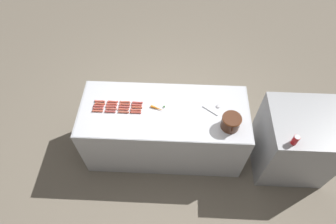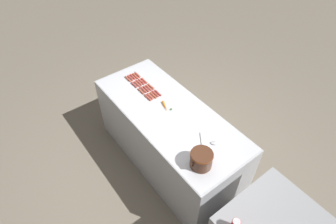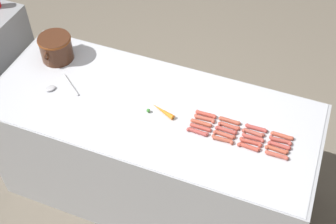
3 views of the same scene
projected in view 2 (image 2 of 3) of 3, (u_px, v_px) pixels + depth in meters
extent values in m
plane|color=#756B5B|center=(168.00, 159.00, 3.85)|extent=(20.00, 20.00, 0.00)
cube|color=#ADAFB5|center=(168.00, 137.00, 3.53)|extent=(0.85, 2.07, 0.91)
cube|color=silver|center=(168.00, 112.00, 3.21)|extent=(0.84, 2.02, 0.00)
cylinder|color=#B75041|center=(137.00, 75.00, 3.68)|extent=(0.03, 0.11, 0.02)
sphere|color=#B75041|center=(135.00, 73.00, 3.72)|extent=(0.02, 0.02, 0.02)
sphere|color=#B75041|center=(140.00, 77.00, 3.65)|extent=(0.02, 0.02, 0.02)
cylinder|color=#B84839|center=(144.00, 81.00, 3.59)|extent=(0.03, 0.11, 0.02)
sphere|color=#B84839|center=(142.00, 79.00, 3.62)|extent=(0.02, 0.02, 0.02)
sphere|color=#B84839|center=(147.00, 83.00, 3.56)|extent=(0.02, 0.02, 0.02)
cylinder|color=#AD4E3A|center=(151.00, 86.00, 3.51)|extent=(0.03, 0.11, 0.02)
sphere|color=#AD4E3A|center=(149.00, 84.00, 3.54)|extent=(0.02, 0.02, 0.02)
sphere|color=#AD4E3A|center=(153.00, 89.00, 3.48)|extent=(0.02, 0.02, 0.02)
cylinder|color=#AD453F|center=(158.00, 93.00, 3.42)|extent=(0.03, 0.11, 0.02)
sphere|color=#AD453F|center=(155.00, 91.00, 3.45)|extent=(0.02, 0.02, 0.02)
sphere|color=#AD453F|center=(161.00, 95.00, 3.39)|extent=(0.02, 0.02, 0.02)
cylinder|color=#B85139|center=(135.00, 76.00, 3.66)|extent=(0.03, 0.11, 0.02)
sphere|color=#B85139|center=(133.00, 74.00, 3.69)|extent=(0.02, 0.02, 0.02)
sphere|color=#B85139|center=(138.00, 78.00, 3.63)|extent=(0.02, 0.02, 0.02)
cylinder|color=#B84839|center=(142.00, 82.00, 3.58)|extent=(0.03, 0.11, 0.02)
sphere|color=#B84839|center=(139.00, 79.00, 3.61)|extent=(0.02, 0.02, 0.02)
sphere|color=#B84839|center=(144.00, 84.00, 3.55)|extent=(0.02, 0.02, 0.02)
cylinder|color=#B44E3C|center=(149.00, 88.00, 3.49)|extent=(0.03, 0.11, 0.02)
sphere|color=#B44E3C|center=(146.00, 86.00, 3.52)|extent=(0.02, 0.02, 0.02)
sphere|color=#B44E3C|center=(151.00, 90.00, 3.46)|extent=(0.02, 0.02, 0.02)
cylinder|color=#B5473C|center=(155.00, 94.00, 3.41)|extent=(0.03, 0.11, 0.02)
sphere|color=#B5473C|center=(153.00, 91.00, 3.44)|extent=(0.02, 0.02, 0.02)
sphere|color=#B5473C|center=(158.00, 96.00, 3.38)|extent=(0.02, 0.02, 0.02)
cylinder|color=#B3473F|center=(133.00, 77.00, 3.65)|extent=(0.03, 0.11, 0.02)
sphere|color=#B3473F|center=(130.00, 75.00, 3.68)|extent=(0.02, 0.02, 0.02)
sphere|color=#B3473F|center=(135.00, 79.00, 3.62)|extent=(0.02, 0.02, 0.02)
cylinder|color=#B74B41|center=(139.00, 82.00, 3.57)|extent=(0.03, 0.11, 0.02)
sphere|color=#B74B41|center=(137.00, 80.00, 3.60)|extent=(0.02, 0.02, 0.02)
sphere|color=#B74B41|center=(141.00, 85.00, 3.53)|extent=(0.02, 0.02, 0.02)
cylinder|color=#AD473F|center=(146.00, 89.00, 3.48)|extent=(0.03, 0.11, 0.02)
sphere|color=#AD473F|center=(144.00, 87.00, 3.51)|extent=(0.02, 0.02, 0.02)
sphere|color=#AD473F|center=(149.00, 91.00, 3.45)|extent=(0.02, 0.02, 0.02)
cylinder|color=#B65039|center=(153.00, 95.00, 3.39)|extent=(0.02, 0.11, 0.02)
sphere|color=#B65039|center=(151.00, 93.00, 3.42)|extent=(0.02, 0.02, 0.02)
sphere|color=#B65039|center=(156.00, 98.00, 3.36)|extent=(0.02, 0.02, 0.02)
cylinder|color=#AB463C|center=(130.00, 78.00, 3.64)|extent=(0.03, 0.11, 0.02)
sphere|color=#AB463C|center=(128.00, 76.00, 3.67)|extent=(0.02, 0.02, 0.02)
sphere|color=#AB463C|center=(132.00, 80.00, 3.60)|extent=(0.02, 0.02, 0.02)
cylinder|color=#AC5041|center=(137.00, 84.00, 3.55)|extent=(0.03, 0.11, 0.02)
sphere|color=#AC5041|center=(134.00, 82.00, 3.58)|extent=(0.02, 0.02, 0.02)
sphere|color=#AC5041|center=(140.00, 86.00, 3.52)|extent=(0.02, 0.02, 0.02)
cylinder|color=#B14A3A|center=(143.00, 90.00, 3.46)|extent=(0.03, 0.11, 0.02)
sphere|color=#B14A3A|center=(141.00, 88.00, 3.49)|extent=(0.02, 0.02, 0.02)
sphere|color=#B14A3A|center=(146.00, 92.00, 3.43)|extent=(0.02, 0.02, 0.02)
cylinder|color=#B4513F|center=(150.00, 96.00, 3.38)|extent=(0.03, 0.11, 0.02)
sphere|color=#B4513F|center=(148.00, 94.00, 3.41)|extent=(0.02, 0.02, 0.02)
sphere|color=#B4513F|center=(152.00, 99.00, 3.34)|extent=(0.02, 0.02, 0.02)
cylinder|color=#BA543E|center=(128.00, 79.00, 3.62)|extent=(0.03, 0.11, 0.02)
sphere|color=#BA543E|center=(126.00, 77.00, 3.65)|extent=(0.02, 0.02, 0.02)
sphere|color=#BA543E|center=(130.00, 81.00, 3.59)|extent=(0.02, 0.02, 0.02)
cylinder|color=#AF4641|center=(134.00, 85.00, 3.53)|extent=(0.03, 0.11, 0.02)
sphere|color=#AF4641|center=(132.00, 83.00, 3.57)|extent=(0.02, 0.02, 0.02)
sphere|color=#AF4641|center=(136.00, 87.00, 3.50)|extent=(0.02, 0.02, 0.02)
cylinder|color=#AE503C|center=(141.00, 91.00, 3.44)|extent=(0.03, 0.11, 0.02)
sphere|color=#AE503C|center=(139.00, 89.00, 3.47)|extent=(0.02, 0.02, 0.02)
sphere|color=#AE503C|center=(144.00, 94.00, 3.41)|extent=(0.02, 0.02, 0.02)
cylinder|color=#B8493A|center=(148.00, 97.00, 3.36)|extent=(0.03, 0.11, 0.02)
sphere|color=#B8493A|center=(145.00, 95.00, 3.39)|extent=(0.02, 0.02, 0.02)
sphere|color=#B8493A|center=(150.00, 100.00, 3.33)|extent=(0.02, 0.02, 0.02)
cylinder|color=#472616|center=(201.00, 159.00, 2.63)|extent=(0.21, 0.21, 0.17)
torus|color=brown|center=(202.00, 155.00, 2.57)|extent=(0.22, 0.22, 0.03)
torus|color=#472616|center=(210.00, 153.00, 2.66)|extent=(0.06, 0.01, 0.06)
torus|color=#472616|center=(193.00, 164.00, 2.57)|extent=(0.06, 0.01, 0.06)
cylinder|color=#B7B7BC|center=(201.00, 140.00, 2.89)|extent=(0.14, 0.18, 0.01)
ellipsoid|color=#B7B7BC|center=(214.00, 143.00, 2.87)|extent=(0.09, 0.08, 0.02)
cone|color=orange|center=(165.00, 106.00, 3.25)|extent=(0.09, 0.17, 0.03)
sphere|color=#387F2D|center=(171.00, 109.00, 3.21)|extent=(0.02, 0.02, 0.02)
cylinder|color=silver|center=(237.00, 222.00, 2.07)|extent=(0.06, 0.06, 0.00)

